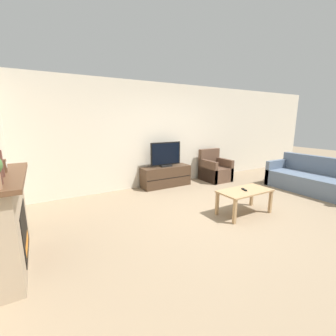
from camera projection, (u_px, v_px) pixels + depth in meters
name	position (u px, v px, depth m)	size (l,w,h in m)	color
ground_plane	(226.00, 213.00, 4.33)	(24.00, 24.00, 0.00)	#89755B
wall_back	(165.00, 135.00, 6.11)	(12.00, 0.06, 2.70)	beige
fireplace	(8.00, 221.00, 2.65)	(0.42, 1.52, 1.14)	tan
mantel_clock	(3.00, 166.00, 2.66)	(0.08, 0.11, 0.15)	brown
tv_stand	(166.00, 176.00, 6.02)	(1.33, 0.46, 0.54)	#422D1E
tv	(166.00, 155.00, 5.90)	(0.88, 0.18, 0.64)	black
armchair	(214.00, 170.00, 6.62)	(0.70, 0.76, 0.91)	brown
coffee_table	(245.00, 193.00, 4.20)	(1.03, 0.52, 0.47)	#A37F56
remote	(244.00, 190.00, 4.19)	(0.09, 0.15, 0.02)	black
couch	(314.00, 180.00, 5.57)	(0.92, 2.03, 0.85)	slate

